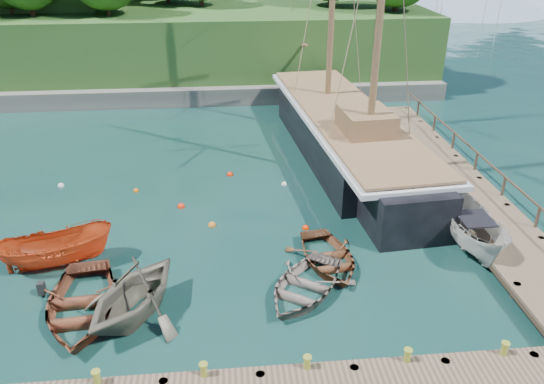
% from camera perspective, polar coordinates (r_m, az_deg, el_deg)
% --- Properties ---
extents(ground, '(160.00, 160.00, 0.00)m').
position_cam_1_polar(ground, '(20.50, -4.10, -9.80)').
color(ground, '#123430').
rests_on(ground, ground).
extents(dock_east, '(3.20, 24.00, 1.10)m').
position_cam_1_polar(dock_east, '(28.71, 19.01, 1.06)').
color(dock_east, '#4A3C2F').
rests_on(dock_east, ground).
extents(bollard_2, '(0.26, 0.26, 0.45)m').
position_cam_1_polar(bollard_2, '(16.81, 3.73, -19.80)').
color(bollard_2, olive).
rests_on(bollard_2, ground).
extents(bollard_3, '(0.26, 0.26, 0.45)m').
position_cam_1_polar(bollard_3, '(17.45, 14.05, -18.62)').
color(bollard_3, olive).
rests_on(bollard_3, ground).
extents(bollard_4, '(0.26, 0.26, 0.45)m').
position_cam_1_polar(bollard_4, '(18.55, 23.26, -17.06)').
color(bollard_4, olive).
rests_on(bollard_4, ground).
extents(rowboat_0, '(4.04, 5.34, 1.04)m').
position_cam_1_polar(rowboat_0, '(20.22, -19.73, -12.19)').
color(rowboat_0, brown).
rests_on(rowboat_0, ground).
extents(rowboat_1, '(5.50, 5.73, 2.33)m').
position_cam_1_polar(rowboat_1, '(19.57, -14.39, -12.78)').
color(rowboat_1, '#6C6758').
rests_on(rowboat_1, ground).
extents(rowboat_2, '(3.49, 4.45, 0.84)m').
position_cam_1_polar(rowboat_2, '(21.65, 6.01, -7.66)').
color(rowboat_2, brown).
rests_on(rowboat_2, ground).
extents(rowboat_3, '(4.95, 5.26, 0.89)m').
position_cam_1_polar(rowboat_3, '(20.04, 3.45, -10.77)').
color(rowboat_3, '#71655E').
rests_on(rowboat_3, ground).
extents(motorboat_orange, '(4.65, 2.66, 1.69)m').
position_cam_1_polar(motorboat_orange, '(23.09, -21.81, -7.28)').
color(motorboat_orange, '#C94419').
rests_on(motorboat_orange, ground).
extents(cabin_boat_white, '(2.03, 5.03, 1.92)m').
position_cam_1_polar(cabin_boat_white, '(24.03, 20.47, -5.61)').
color(cabin_boat_white, beige).
rests_on(cabin_boat_white, ground).
extents(schooner, '(6.64, 27.25, 19.91)m').
position_cam_1_polar(schooner, '(31.44, 7.83, 5.89)').
color(schooner, black).
rests_on(schooner, ground).
extents(mooring_buoy_0, '(0.30, 0.30, 0.30)m').
position_cam_1_polar(mooring_buoy_0, '(24.44, -18.16, -4.64)').
color(mooring_buoy_0, silver).
rests_on(mooring_buoy_0, ground).
extents(mooring_buoy_1, '(0.36, 0.36, 0.36)m').
position_cam_1_polar(mooring_buoy_1, '(25.99, -9.75, -1.61)').
color(mooring_buoy_1, '#F8270A').
rests_on(mooring_buoy_1, ground).
extents(mooring_buoy_2, '(0.36, 0.36, 0.36)m').
position_cam_1_polar(mooring_buoy_2, '(24.21, -6.47, -3.64)').
color(mooring_buoy_2, orange).
rests_on(mooring_buoy_2, ground).
extents(mooring_buoy_3, '(0.31, 0.31, 0.31)m').
position_cam_1_polar(mooring_buoy_3, '(27.80, 1.31, 0.77)').
color(mooring_buoy_3, silver).
rests_on(mooring_buoy_3, ground).
extents(mooring_buoy_4, '(0.29, 0.29, 0.29)m').
position_cam_1_polar(mooring_buoy_4, '(28.02, -14.40, 0.09)').
color(mooring_buoy_4, orange).
rests_on(mooring_buoy_4, ground).
extents(mooring_buoy_5, '(0.36, 0.36, 0.36)m').
position_cam_1_polar(mooring_buoy_5, '(28.97, -4.54, 1.82)').
color(mooring_buoy_5, red).
rests_on(mooring_buoy_5, ground).
extents(mooring_buoy_6, '(0.33, 0.33, 0.33)m').
position_cam_1_polar(mooring_buoy_6, '(29.75, -21.73, 0.57)').
color(mooring_buoy_6, silver).
rests_on(mooring_buoy_6, ground).
extents(mooring_buoy_7, '(0.31, 0.31, 0.31)m').
position_cam_1_polar(mooring_buoy_7, '(23.90, 3.62, -3.95)').
color(mooring_buoy_7, '#F02B00').
rests_on(mooring_buoy_7, ground).
extents(headland, '(51.00, 19.31, 12.90)m').
position_cam_1_polar(headland, '(49.95, -21.17, 17.47)').
color(headland, '#474744').
rests_on(headland, ground).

